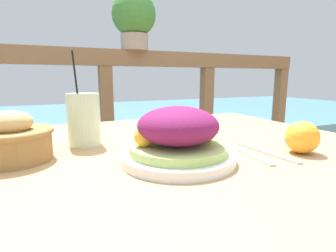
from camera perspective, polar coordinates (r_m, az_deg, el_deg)
patio_table at (r=0.73m, az=2.03°, el=-11.87°), size 1.11×0.97×0.78m
railing_fence at (r=1.57m, az=-13.19°, el=3.02°), size 2.80×0.08×1.11m
sea_backdrop at (r=4.11m, az=-19.81°, el=-0.75°), size 12.00×4.00×0.40m
salad_plate at (r=0.56m, az=2.16°, el=-2.69°), size 0.25×0.25×0.12m
drink_glass at (r=0.73m, az=-17.85°, el=1.36°), size 0.09×0.09×0.25m
bread_basket at (r=0.66m, az=-30.70°, el=-2.64°), size 0.17×0.17×0.11m
potted_plant at (r=1.63m, az=-7.42°, el=22.29°), size 0.25×0.25×0.33m
fork at (r=0.65m, az=16.97°, el=-5.76°), size 0.04×0.18×0.00m
knife at (r=0.68m, az=20.79°, el=-5.43°), size 0.02×0.18×0.00m
orange_near_basket at (r=0.71m, az=27.16°, el=-2.21°), size 0.08×0.08×0.08m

